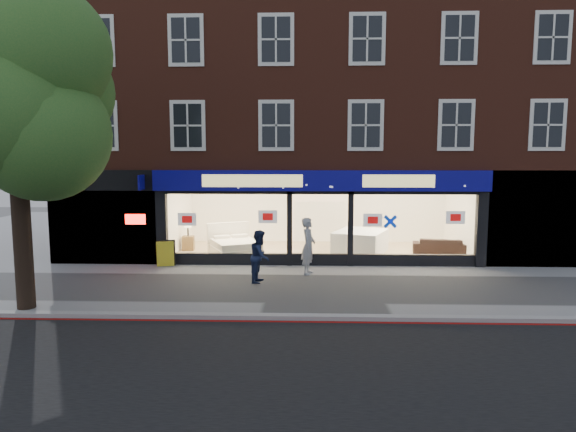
{
  "coord_description": "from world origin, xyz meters",
  "views": [
    {
      "loc": [
        -0.52,
        -14.48,
        3.81
      ],
      "look_at": [
        -1.09,
        2.5,
        1.79
      ],
      "focal_mm": 32.0,
      "sensor_mm": 36.0,
      "label": 1
    }
  ],
  "objects_px": {
    "sofa": "(440,246)",
    "display_bed": "(235,246)",
    "a_board": "(166,253)",
    "pedestrian_grey": "(308,246)",
    "pedestrian_blue": "(260,256)",
    "mattress_stack": "(360,242)"
  },
  "relations": [
    {
      "from": "pedestrian_grey",
      "to": "pedestrian_blue",
      "type": "height_order",
      "value": "pedestrian_grey"
    },
    {
      "from": "display_bed",
      "to": "pedestrian_blue",
      "type": "height_order",
      "value": "pedestrian_blue"
    },
    {
      "from": "a_board",
      "to": "pedestrian_grey",
      "type": "height_order",
      "value": "pedestrian_grey"
    },
    {
      "from": "display_bed",
      "to": "a_board",
      "type": "relative_size",
      "value": 2.75
    },
    {
      "from": "a_board",
      "to": "pedestrian_blue",
      "type": "distance_m",
      "value": 4.02
    },
    {
      "from": "mattress_stack",
      "to": "pedestrian_blue",
      "type": "relative_size",
      "value": 1.65
    },
    {
      "from": "mattress_stack",
      "to": "pedestrian_grey",
      "type": "distance_m",
      "value": 3.78
    },
    {
      "from": "a_board",
      "to": "pedestrian_grey",
      "type": "bearing_deg",
      "value": -24.23
    },
    {
      "from": "mattress_stack",
      "to": "pedestrian_grey",
      "type": "height_order",
      "value": "pedestrian_grey"
    },
    {
      "from": "sofa",
      "to": "pedestrian_blue",
      "type": "height_order",
      "value": "pedestrian_blue"
    },
    {
      "from": "sofa",
      "to": "display_bed",
      "type": "bearing_deg",
      "value": 14.03
    },
    {
      "from": "sofa",
      "to": "a_board",
      "type": "bearing_deg",
      "value": 22.45
    },
    {
      "from": "sofa",
      "to": "pedestrian_blue",
      "type": "xyz_separation_m",
      "value": [
        -6.46,
        -4.2,
        0.4
      ]
    },
    {
      "from": "sofa",
      "to": "a_board",
      "type": "xyz_separation_m",
      "value": [
        -9.89,
        -2.12,
        0.06
      ]
    },
    {
      "from": "display_bed",
      "to": "pedestrian_blue",
      "type": "relative_size",
      "value": 1.57
    },
    {
      "from": "sofa",
      "to": "pedestrian_blue",
      "type": "distance_m",
      "value": 7.72
    },
    {
      "from": "mattress_stack",
      "to": "pedestrian_blue",
      "type": "bearing_deg",
      "value": -128.89
    },
    {
      "from": "display_bed",
      "to": "a_board",
      "type": "distance_m",
      "value": 2.69
    },
    {
      "from": "display_bed",
      "to": "a_board",
      "type": "bearing_deg",
      "value": -167.26
    },
    {
      "from": "pedestrian_blue",
      "to": "mattress_stack",
      "type": "bearing_deg",
      "value": -30.48
    },
    {
      "from": "mattress_stack",
      "to": "pedestrian_blue",
      "type": "distance_m",
      "value": 5.52
    },
    {
      "from": "pedestrian_grey",
      "to": "mattress_stack",
      "type": "bearing_deg",
      "value": -20.3
    }
  ]
}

